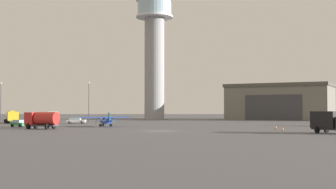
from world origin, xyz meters
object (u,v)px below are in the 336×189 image
truck_fuel_tanker_red (44,119)px  car_white (78,120)px  light_post_west (91,99)px  truck_box_black (333,121)px  light_post_centre (3,99)px  truck_fuel_tanker_yellow (14,116)px  control_tower (157,47)px  traffic_cone_near_left (278,127)px  truck_box_silver (56,116)px  traffic_cone_near_right (285,129)px  car_green (23,123)px  airplane_blue (108,120)px

truck_fuel_tanker_red → car_white: size_ratio=1.40×
car_white → light_post_west: (1.10, 10.57, 5.25)m
truck_fuel_tanker_red → truck_box_black: (44.28, -13.01, 0.02)m
light_post_centre → truck_fuel_tanker_yellow: bearing=-60.6°
truck_fuel_tanker_red → truck_box_black: bearing=-177.9°
truck_box_black → car_white: (-44.22, 40.36, -0.95)m
control_tower → light_post_centre: size_ratio=3.97×
truck_box_black → car_white: 59.88m
truck_fuel_tanker_yellow → traffic_cone_near_left: (54.96, -26.44, -1.41)m
control_tower → truck_box_silver: size_ratio=5.77×
truck_box_black → traffic_cone_near_right: (-4.91, 7.06, -1.40)m
truck_box_black → light_post_centre: light_post_centre is taller
truck_fuel_tanker_yellow → car_green: bearing=-1.4°
truck_box_silver → traffic_cone_near_left: bearing=-139.1°
light_post_centre → traffic_cone_near_right: bearing=-37.4°
control_tower → truck_box_silver: bearing=-131.7°
truck_box_black → car_green: (-50.62, 20.94, -0.95)m
light_post_centre → truck_box_black: bearing=-39.2°
control_tower → traffic_cone_near_right: 73.50m
traffic_cone_near_left → control_tower: bearing=111.0°
truck_fuel_tanker_yellow → light_post_west: (16.08, 10.26, 4.30)m
car_green → truck_fuel_tanker_red: bearing=-7.7°
truck_fuel_tanker_red → car_white: (0.05, 27.34, -0.93)m
light_post_west → traffic_cone_near_left: bearing=-43.3°
truck_box_silver → traffic_cone_near_left: size_ratio=12.83×
car_white → traffic_cone_near_right: 51.52m
light_post_west → car_white: bearing=-95.9°
truck_fuel_tanker_yellow → light_post_centre: bearing=-175.5°
airplane_blue → traffic_cone_near_left: (30.59, -8.25, -1.00)m
car_white → traffic_cone_near_right: car_white is taller
control_tower → car_green: control_tower is taller
traffic_cone_near_left → light_post_centre: bearing=147.3°
truck_box_silver → truck_fuel_tanker_yellow: bearing=111.7°
airplane_blue → truck_box_silver: bearing=13.6°
car_green → light_post_centre: 37.84m
truck_fuel_tanker_red → truck_box_silver: 34.28m
truck_box_silver → car_white: truck_box_silver is taller
truck_box_silver → truck_fuel_tanker_yellow: (-8.15, -5.94, 0.08)m
light_post_centre → traffic_cone_near_right: light_post_centre is taller
truck_box_black → traffic_cone_near_left: 14.92m
truck_box_black → truck_fuel_tanker_red: bearing=-143.0°
control_tower → traffic_cone_near_left: control_tower is taller
airplane_blue → truck_box_black: 41.46m
car_white → traffic_cone_near_right: (39.31, -33.30, -0.45)m
truck_box_silver → truck_box_black: 69.13m
truck_box_silver → truck_fuel_tanker_red: bearing=176.9°
light_post_west → truck_fuel_tanker_red: bearing=-91.7°
truck_fuel_tanker_red → car_green: size_ratio=1.32×
car_green → traffic_cone_near_left: size_ratio=8.20×
car_green → light_post_west: size_ratio=0.44×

